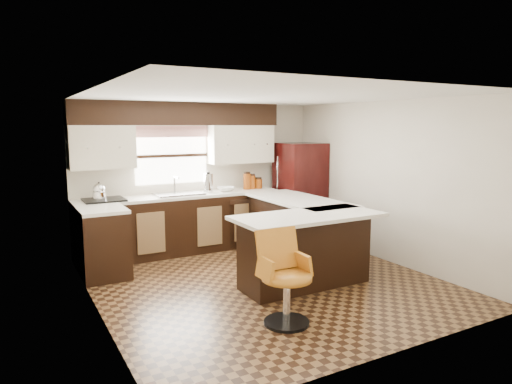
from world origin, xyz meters
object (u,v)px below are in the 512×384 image
peninsula_return (305,251)px  bar_chair (287,279)px  peninsula_long (296,231)px  refrigerator (300,192)px

peninsula_return → bar_chair: bearing=-134.1°
peninsula_long → bar_chair: bar_chair is taller
bar_chair → refrigerator: bearing=54.8°
refrigerator → peninsula_return: bearing=-123.0°
peninsula_return → refrigerator: refrigerator is taller
peninsula_long → bar_chair: 2.28m
refrigerator → bar_chair: refrigerator is taller
peninsula_return → refrigerator: (1.33, 2.05, 0.41)m
peninsula_return → bar_chair: bar_chair is taller
peninsula_long → refrigerator: size_ratio=1.13×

